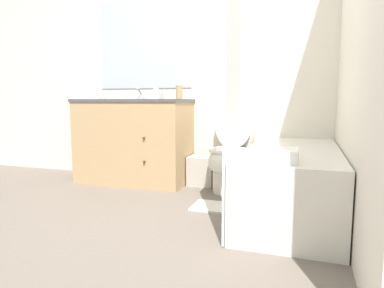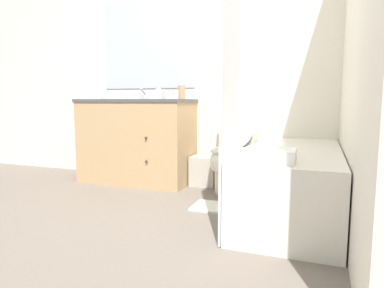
{
  "view_description": "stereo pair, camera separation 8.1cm",
  "coord_description": "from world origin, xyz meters",
  "px_view_note": "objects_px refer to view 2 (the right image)",
  "views": [
    {
      "loc": [
        1.03,
        -1.66,
        0.85
      ],
      "look_at": [
        0.19,
        0.8,
        0.52
      ],
      "focal_mm": 32.0,
      "sensor_mm": 36.0,
      "label": 1
    },
    {
      "loc": [
        1.1,
        -1.63,
        0.85
      ],
      "look_at": [
        0.19,
        0.8,
        0.52
      ],
      "focal_mm": 32.0,
      "sensor_mm": 36.0,
      "label": 2
    }
  ],
  "objects_px": {
    "vanity_cabinet": "(137,140)",
    "soap_dispenser": "(182,92)",
    "hand_towel_folded": "(94,96)",
    "bath_mat": "(225,208)",
    "bathtub": "(292,181)",
    "bath_towel_folded": "(270,155)",
    "toilet": "(233,155)",
    "tissue_box": "(159,95)",
    "wastebasket": "(204,171)",
    "sink_faucet": "(145,96)"
  },
  "relations": [
    {
      "from": "vanity_cabinet",
      "to": "soap_dispenser",
      "type": "bearing_deg",
      "value": 1.02
    },
    {
      "from": "sink_faucet",
      "to": "wastebasket",
      "type": "xyz_separation_m",
      "value": [
        0.71,
        -0.09,
        -0.75
      ]
    },
    {
      "from": "wastebasket",
      "to": "hand_towel_folded",
      "type": "bearing_deg",
      "value": -168.45
    },
    {
      "from": "toilet",
      "to": "soap_dispenser",
      "type": "bearing_deg",
      "value": 173.74
    },
    {
      "from": "bath_mat",
      "to": "wastebasket",
      "type": "bearing_deg",
      "value": 120.46
    },
    {
      "from": "bathtub",
      "to": "soap_dispenser",
      "type": "xyz_separation_m",
      "value": [
        -1.11,
        0.52,
        0.69
      ]
    },
    {
      "from": "bathtub",
      "to": "bath_mat",
      "type": "distance_m",
      "value": 0.56
    },
    {
      "from": "soap_dispenser",
      "to": "bath_towel_folded",
      "type": "bearing_deg",
      "value": -47.72
    },
    {
      "from": "vanity_cabinet",
      "to": "bath_towel_folded",
      "type": "distance_m",
      "value": 1.88
    },
    {
      "from": "vanity_cabinet",
      "to": "toilet",
      "type": "bearing_deg",
      "value": -2.75
    },
    {
      "from": "bath_mat",
      "to": "bathtub",
      "type": "bearing_deg",
      "value": 8.67
    },
    {
      "from": "bath_towel_folded",
      "to": "vanity_cabinet",
      "type": "bearing_deg",
      "value": 143.87
    },
    {
      "from": "sink_faucet",
      "to": "hand_towel_folded",
      "type": "height_order",
      "value": "sink_faucet"
    },
    {
      "from": "bathtub",
      "to": "bath_mat",
      "type": "relative_size",
      "value": 3.06
    },
    {
      "from": "hand_towel_folded",
      "to": "bath_mat",
      "type": "bearing_deg",
      "value": -16.33
    },
    {
      "from": "sink_faucet",
      "to": "bathtub",
      "type": "height_order",
      "value": "sink_faucet"
    },
    {
      "from": "wastebasket",
      "to": "bath_towel_folded",
      "type": "distance_m",
      "value": 1.49
    },
    {
      "from": "bathtub",
      "to": "bath_towel_folded",
      "type": "relative_size",
      "value": 5.35
    },
    {
      "from": "tissue_box",
      "to": "hand_towel_folded",
      "type": "relative_size",
      "value": 0.49
    },
    {
      "from": "bathtub",
      "to": "vanity_cabinet",
      "type": "bearing_deg",
      "value": 162.28
    },
    {
      "from": "bathtub",
      "to": "tissue_box",
      "type": "distance_m",
      "value": 1.57
    },
    {
      "from": "vanity_cabinet",
      "to": "soap_dispenser",
      "type": "distance_m",
      "value": 0.71
    },
    {
      "from": "toilet",
      "to": "hand_towel_folded",
      "type": "height_order",
      "value": "hand_towel_folded"
    },
    {
      "from": "toilet",
      "to": "hand_towel_folded",
      "type": "distance_m",
      "value": 1.56
    },
    {
      "from": "toilet",
      "to": "bath_mat",
      "type": "relative_size",
      "value": 1.57
    },
    {
      "from": "bathtub",
      "to": "bath_towel_folded",
      "type": "bearing_deg",
      "value": -99.06
    },
    {
      "from": "bathtub",
      "to": "soap_dispenser",
      "type": "relative_size",
      "value": 9.78
    },
    {
      "from": "tissue_box",
      "to": "hand_towel_folded",
      "type": "bearing_deg",
      "value": -171.14
    },
    {
      "from": "sink_faucet",
      "to": "bathtub",
      "type": "xyz_separation_m",
      "value": [
        1.61,
        -0.7,
        -0.65
      ]
    },
    {
      "from": "toilet",
      "to": "tissue_box",
      "type": "bearing_deg",
      "value": 178.94
    },
    {
      "from": "bathtub",
      "to": "bath_towel_folded",
      "type": "height_order",
      "value": "bath_towel_folded"
    },
    {
      "from": "toilet",
      "to": "bathtub",
      "type": "bearing_deg",
      "value": -39.02
    },
    {
      "from": "wastebasket",
      "to": "bath_mat",
      "type": "height_order",
      "value": "wastebasket"
    },
    {
      "from": "vanity_cabinet",
      "to": "bath_mat",
      "type": "bearing_deg",
      "value": -27.97
    },
    {
      "from": "wastebasket",
      "to": "vanity_cabinet",
      "type": "bearing_deg",
      "value": -172.99
    },
    {
      "from": "bathtub",
      "to": "wastebasket",
      "type": "relative_size",
      "value": 5.37
    },
    {
      "from": "sink_faucet",
      "to": "hand_towel_folded",
      "type": "relative_size",
      "value": 0.56
    },
    {
      "from": "hand_towel_folded",
      "to": "bath_towel_folded",
      "type": "xyz_separation_m",
      "value": [
        1.93,
        -0.97,
        -0.36
      ]
    },
    {
      "from": "toilet",
      "to": "bath_mat",
      "type": "height_order",
      "value": "toilet"
    },
    {
      "from": "tissue_box",
      "to": "soap_dispenser",
      "type": "relative_size",
      "value": 0.76
    },
    {
      "from": "bathtub",
      "to": "bath_mat",
      "type": "height_order",
      "value": "bathtub"
    },
    {
      "from": "wastebasket",
      "to": "tissue_box",
      "type": "relative_size",
      "value": 2.38
    },
    {
      "from": "bath_towel_folded",
      "to": "bath_mat",
      "type": "xyz_separation_m",
      "value": [
        -0.4,
        0.52,
        -0.52
      ]
    },
    {
      "from": "hand_towel_folded",
      "to": "bath_mat",
      "type": "relative_size",
      "value": 0.49
    },
    {
      "from": "toilet",
      "to": "tissue_box",
      "type": "distance_m",
      "value": 0.95
    },
    {
      "from": "toilet",
      "to": "wastebasket",
      "type": "height_order",
      "value": "toilet"
    },
    {
      "from": "soap_dispenser",
      "to": "bath_towel_folded",
      "type": "xyz_separation_m",
      "value": [
        1.02,
        -1.12,
        -0.41
      ]
    },
    {
      "from": "bath_towel_folded",
      "to": "sink_faucet",
      "type": "bearing_deg",
      "value": 139.67
    },
    {
      "from": "toilet",
      "to": "hand_towel_folded",
      "type": "xyz_separation_m",
      "value": [
        -1.45,
        -0.09,
        0.55
      ]
    },
    {
      "from": "vanity_cabinet",
      "to": "bath_mat",
      "type": "xyz_separation_m",
      "value": [
        1.11,
        -0.59,
        -0.43
      ]
    }
  ]
}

